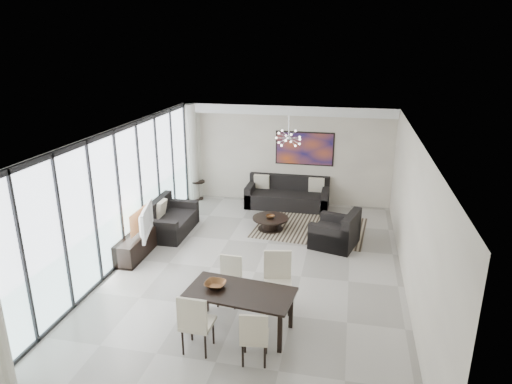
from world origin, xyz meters
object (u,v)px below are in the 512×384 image
(coffee_table, at_px, (270,223))
(tv_console, at_px, (138,244))
(television, at_px, (142,221))
(dining_table, at_px, (240,296))
(sofa_main, at_px, (288,197))

(coffee_table, height_order, tv_console, tv_console)
(coffee_table, relative_size, television, 0.81)
(coffee_table, bearing_deg, television, -140.64)
(tv_console, bearing_deg, dining_table, -38.00)
(coffee_table, height_order, television, television)
(television, relative_size, dining_table, 0.62)
(coffee_table, distance_m, television, 3.31)
(sofa_main, height_order, television, television)
(sofa_main, xyz_separation_m, dining_table, (0.08, -6.08, 0.35))
(sofa_main, distance_m, television, 4.72)
(tv_console, relative_size, television, 1.41)
(sofa_main, height_order, tv_console, sofa_main)
(coffee_table, height_order, sofa_main, sofa_main)
(coffee_table, height_order, dining_table, dining_table)
(coffee_table, xyz_separation_m, dining_table, (0.27, -4.31, 0.46))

